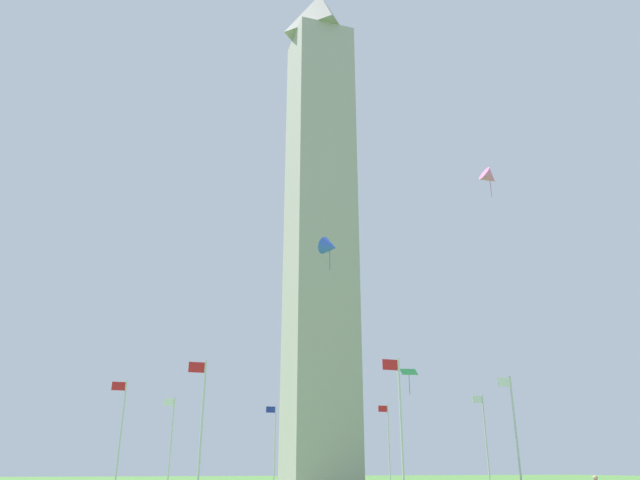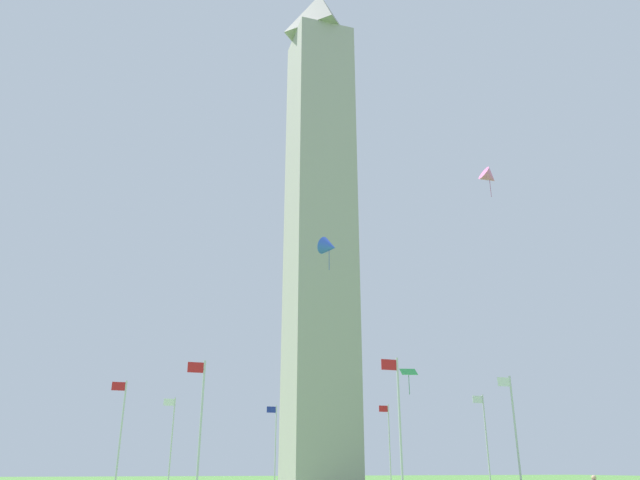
{
  "view_description": "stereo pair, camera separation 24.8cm",
  "coord_description": "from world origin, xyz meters",
  "px_view_note": "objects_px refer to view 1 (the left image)",
  "views": [
    {
      "loc": [
        15.82,
        49.35,
        2.1
      ],
      "look_at": [
        0.0,
        0.0,
        21.88
      ],
      "focal_mm": 33.6,
      "sensor_mm": 36.0,
      "label": 1
    },
    {
      "loc": [
        15.59,
        49.43,
        2.1
      ],
      "look_at": [
        0.0,
        0.0,
        21.88
      ],
      "focal_mm": 33.6,
      "sensor_mm": 36.0,
      "label": 2
    }
  ],
  "objects_px": {
    "flagpole_se": "(515,430)",
    "kite_green_diamond": "(409,373)",
    "obelisk_monument": "(320,205)",
    "kite_blue_delta": "(330,247)",
    "flagpole_n": "(120,432)",
    "flagpole_ne": "(201,424)",
    "flagpole_e": "(400,423)",
    "flagpole_s": "(485,438)",
    "flagpole_sw": "(388,442)",
    "kite_pink_delta": "(490,177)",
    "flagpole_nw": "(171,439)",
    "flagpole_w": "(274,443)"
  },
  "relations": [
    {
      "from": "kite_blue_delta",
      "to": "kite_pink_delta",
      "type": "bearing_deg",
      "value": 162.15
    },
    {
      "from": "flagpole_ne",
      "to": "kite_green_diamond",
      "type": "distance_m",
      "value": 17.08
    },
    {
      "from": "flagpole_ne",
      "to": "kite_green_diamond",
      "type": "xyz_separation_m",
      "value": [
        -16.04,
        -3.96,
        4.35
      ]
    },
    {
      "from": "flagpole_s",
      "to": "flagpole_n",
      "type": "bearing_deg",
      "value": -0.0
    },
    {
      "from": "flagpole_w",
      "to": "flagpole_n",
      "type": "bearing_deg",
      "value": 45.0
    },
    {
      "from": "flagpole_e",
      "to": "flagpole_nw",
      "type": "distance_m",
      "value": 29.01
    },
    {
      "from": "obelisk_monument",
      "to": "kite_blue_delta",
      "type": "xyz_separation_m",
      "value": [
        2.22,
        9.32,
        -7.71
      ]
    },
    {
      "from": "flagpole_sw",
      "to": "kite_pink_delta",
      "type": "relative_size",
      "value": 3.33
    },
    {
      "from": "flagpole_w",
      "to": "kite_blue_delta",
      "type": "xyz_separation_m",
      "value": [
        2.17,
        25.02,
        13.09
      ]
    },
    {
      "from": "flagpole_ne",
      "to": "kite_green_diamond",
      "type": "relative_size",
      "value": 4.19
    },
    {
      "from": "flagpole_ne",
      "to": "kite_blue_delta",
      "type": "relative_size",
      "value": 3.14
    },
    {
      "from": "obelisk_monument",
      "to": "flagpole_w",
      "type": "height_order",
      "value": "obelisk_monument"
    },
    {
      "from": "obelisk_monument",
      "to": "kite_pink_delta",
      "type": "height_order",
      "value": "obelisk_monument"
    },
    {
      "from": "flagpole_se",
      "to": "kite_green_diamond",
      "type": "bearing_deg",
      "value": -32.72
    },
    {
      "from": "flagpole_e",
      "to": "flagpole_n",
      "type": "bearing_deg",
      "value": -45.0
    },
    {
      "from": "flagpole_sw",
      "to": "flagpole_nw",
      "type": "bearing_deg",
      "value": -0.0
    },
    {
      "from": "kite_green_diamond",
      "to": "flagpole_w",
      "type": "bearing_deg",
      "value": -77.81
    },
    {
      "from": "flagpole_w",
      "to": "kite_green_diamond",
      "type": "xyz_separation_m",
      "value": [
        -4.94,
        22.84,
        4.35
      ]
    },
    {
      "from": "obelisk_monument",
      "to": "kite_pink_delta",
      "type": "xyz_separation_m",
      "value": [
        -9.81,
        13.2,
        -1.89
      ]
    },
    {
      "from": "flagpole_s",
      "to": "flagpole_nw",
      "type": "relative_size",
      "value": 1.0
    },
    {
      "from": "flagpole_sw",
      "to": "kite_blue_delta",
      "type": "xyz_separation_m",
      "value": [
        13.27,
        20.42,
        13.09
      ]
    },
    {
      "from": "flagpole_s",
      "to": "kite_pink_delta",
      "type": "distance_m",
      "value": 23.79
    },
    {
      "from": "flagpole_n",
      "to": "flagpole_ne",
      "type": "relative_size",
      "value": 1.0
    },
    {
      "from": "flagpole_n",
      "to": "flagpole_w",
      "type": "xyz_separation_m",
      "value": [
        -15.7,
        -15.7,
        0.0
      ]
    },
    {
      "from": "obelisk_monument",
      "to": "flagpole_nw",
      "type": "xyz_separation_m",
      "value": [
        11.16,
        -11.1,
        -20.8
      ]
    },
    {
      "from": "flagpole_w",
      "to": "obelisk_monument",
      "type": "bearing_deg",
      "value": 90.21
    },
    {
      "from": "kite_pink_delta",
      "to": "kite_blue_delta",
      "type": "height_order",
      "value": "kite_pink_delta"
    },
    {
      "from": "flagpole_e",
      "to": "flagpole_s",
      "type": "distance_m",
      "value": 22.2
    },
    {
      "from": "obelisk_monument",
      "to": "flagpole_e",
      "type": "xyz_separation_m",
      "value": [
        0.06,
        15.7,
        -20.8
      ]
    },
    {
      "from": "flagpole_se",
      "to": "flagpole_sw",
      "type": "bearing_deg",
      "value": -90.0
    },
    {
      "from": "flagpole_ne",
      "to": "flagpole_nw",
      "type": "bearing_deg",
      "value": -90.0
    },
    {
      "from": "flagpole_ne",
      "to": "kite_green_diamond",
      "type": "bearing_deg",
      "value": -166.13
    },
    {
      "from": "flagpole_e",
      "to": "flagpole_sw",
      "type": "relative_size",
      "value": 1.0
    },
    {
      "from": "flagpole_ne",
      "to": "flagpole_w",
      "type": "distance_m",
      "value": 29.01
    },
    {
      "from": "flagpole_se",
      "to": "kite_green_diamond",
      "type": "height_order",
      "value": "kite_green_diamond"
    },
    {
      "from": "obelisk_monument",
      "to": "flagpole_sw",
      "type": "bearing_deg",
      "value": -134.85
    },
    {
      "from": "flagpole_se",
      "to": "flagpole_sw",
      "type": "height_order",
      "value": "same"
    },
    {
      "from": "flagpole_ne",
      "to": "flagpole_se",
      "type": "relative_size",
      "value": 1.0
    },
    {
      "from": "obelisk_monument",
      "to": "flagpole_n",
      "type": "distance_m",
      "value": 26.1
    },
    {
      "from": "flagpole_sw",
      "to": "kite_green_diamond",
      "type": "distance_m",
      "value": 19.74
    },
    {
      "from": "flagpole_ne",
      "to": "flagpole_n",
      "type": "bearing_deg",
      "value": -67.5
    },
    {
      "from": "flagpole_sw",
      "to": "kite_blue_delta",
      "type": "height_order",
      "value": "kite_blue_delta"
    },
    {
      "from": "flagpole_nw",
      "to": "obelisk_monument",
      "type": "bearing_deg",
      "value": 135.15
    },
    {
      "from": "flagpole_se",
      "to": "flagpole_s",
      "type": "relative_size",
      "value": 1.0
    },
    {
      "from": "flagpole_n",
      "to": "flagpole_w",
      "type": "distance_m",
      "value": 22.2
    },
    {
      "from": "kite_pink_delta",
      "to": "kite_blue_delta",
      "type": "relative_size",
      "value": 0.94
    },
    {
      "from": "obelisk_monument",
      "to": "flagpole_e",
      "type": "relative_size",
      "value": 6.03
    },
    {
      "from": "flagpole_n",
      "to": "flagpole_w",
      "type": "relative_size",
      "value": 1.0
    },
    {
      "from": "flagpole_e",
      "to": "kite_green_diamond",
      "type": "bearing_deg",
      "value": -119.97
    },
    {
      "from": "kite_green_diamond",
      "to": "flagpole_ne",
      "type": "bearing_deg",
      "value": 13.87
    }
  ]
}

